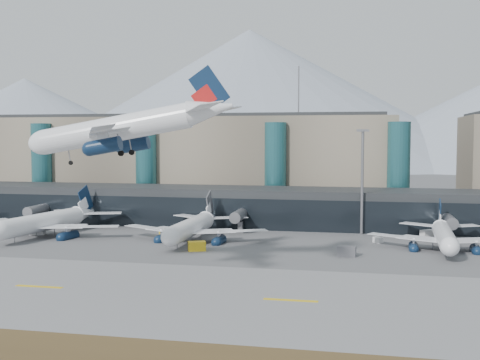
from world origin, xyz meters
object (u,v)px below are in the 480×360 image
hero_jet (136,119)px  jet_parked_right (444,230)px  lightmast_mid (362,175)px  veh_c (346,251)px  veh_b (163,232)px  veh_g (378,240)px  veh_d (427,234)px  jet_parked_mid (195,221)px  veh_a (37,231)px  veh_h (197,246)px  jet_parked_left (53,215)px

hero_jet → jet_parked_right: bearing=36.5°
lightmast_mid → veh_c: (-2.89, -28.37, -13.40)m
jet_parked_right → hero_jet: bearing=131.4°
veh_b → veh_g: veh_b is taller
veh_d → lightmast_mid: bearing=133.7°
veh_g → veh_c: bearing=-59.2°
lightmast_mid → jet_parked_mid: size_ratio=0.71×
veh_a → veh_b: (29.97, 6.16, -0.33)m
jet_parked_mid → veh_d: size_ratio=11.37×
lightmast_mid → jet_parked_mid: (-37.85, -15.53, -10.00)m
veh_a → veh_d: bearing=-3.6°
hero_jet → veh_h: 38.48m
veh_a → veh_c: veh_c is taller
jet_parked_right → lightmast_mid: bearing=50.4°
lightmast_mid → veh_h: 46.31m
jet_parked_right → veh_a: jet_parked_right is taller
veh_g → veh_h: (-37.27, -17.31, 0.36)m
jet_parked_right → veh_b: 64.70m
veh_g → veh_h: size_ratio=0.61×
jet_parked_mid → jet_parked_right: (54.96, -0.12, -0.36)m
jet_parked_mid → veh_c: (34.95, -12.84, -3.39)m
veh_c → veh_g: 18.06m
jet_parked_mid → veh_b: jet_parked_mid is taller
veh_c → veh_g: size_ratio=1.69×
veh_c → jet_parked_mid: bearing=165.3°
jet_parked_right → veh_c: bearing=125.3°
jet_parked_left → veh_d: (88.92, 13.45, -3.82)m
jet_parked_right → veh_a: (-94.36, -0.83, -3.08)m
veh_b → veh_c: size_ratio=0.60×
lightmast_mid → veh_h: size_ratio=7.14×
jet_parked_left → veh_g: (77.33, 3.91, -4.09)m
veh_a → veh_b: veh_a is taller
jet_parked_mid → lightmast_mid: bearing=-66.0°
veh_d → veh_c: bearing=-163.3°
jet_parked_left → veh_d: jet_parked_left is taller
lightmast_mid → hero_jet: size_ratio=0.71×
hero_jet → veh_a: bearing=133.4°
jet_parked_right → jet_parked_left: bearing=92.7°
veh_a → veh_h: veh_h is taller
hero_jet → veh_d: 79.52m
veh_a → veh_c: (74.36, -11.90, 0.05)m
veh_b → veh_h: 23.01m
hero_jet → jet_parked_left: 60.88m
jet_parked_left → veh_h: bearing=-98.9°
veh_b → veh_c: 47.92m
hero_jet → veh_c: (32.65, 29.22, -25.47)m
jet_parked_right → veh_h: (-50.75, -13.20, -3.06)m
hero_jet → jet_parked_mid: size_ratio=1.00×
veh_c → veh_b: bearing=163.3°
jet_parked_right → veh_g: size_ratio=15.27×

